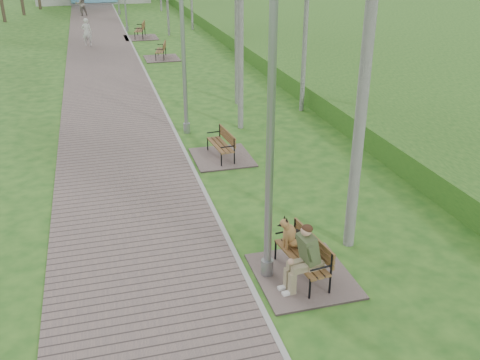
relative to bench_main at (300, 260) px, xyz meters
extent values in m
cube|color=#6B5A56|center=(-2.66, 17.11, -0.39)|extent=(3.50, 67.00, 0.04)
cube|color=#999993|center=(-0.91, 17.11, -0.38)|extent=(0.10, 67.00, 0.05)
cube|color=#5B9230|center=(11.09, 15.61, -0.41)|extent=(14.00, 70.00, 1.60)
cube|color=#6B5A56|center=(0.09, 0.04, -0.39)|extent=(1.68, 1.87, 0.04)
cube|color=brown|center=(0.04, 0.04, 0.01)|extent=(0.59, 1.44, 0.04)
cube|color=brown|center=(0.26, 0.07, 0.26)|extent=(0.21, 1.39, 0.31)
cube|color=#6B5A56|center=(0.02, 5.96, -0.39)|extent=(1.58, 1.75, 0.04)
cube|color=brown|center=(-0.03, 5.96, -0.01)|extent=(0.51, 1.34, 0.04)
cube|color=brown|center=(0.18, 5.98, 0.22)|extent=(0.15, 1.31, 0.29)
cube|color=#6B5A56|center=(0.20, 19.55, -0.39)|extent=(1.67, 1.86, 0.04)
cube|color=brown|center=(0.15, 19.55, 0.01)|extent=(0.71, 1.45, 0.04)
cube|color=brown|center=(0.37, 19.51, 0.26)|extent=(0.33, 1.37, 0.31)
cube|color=#6B5A56|center=(-0.19, 25.86, -0.39)|extent=(1.95, 2.16, 0.04)
cube|color=brown|center=(-0.24, 25.86, 0.08)|extent=(0.79, 1.69, 0.04)
cube|color=brown|center=(0.01, 25.81, 0.37)|extent=(0.36, 1.60, 0.36)
cylinder|color=gray|center=(-0.53, 0.25, -0.24)|extent=(0.22, 0.22, 0.34)
cylinder|color=gray|center=(-0.53, 0.25, 2.39)|extent=(0.13, 0.13, 5.60)
cylinder|color=gray|center=(-0.55, 8.28, -0.25)|extent=(0.21, 0.21, 0.32)
cylinder|color=gray|center=(-0.55, 8.28, 2.23)|extent=(0.13, 0.13, 5.29)
cylinder|color=gray|center=(-0.78, 28.60, -0.26)|extent=(0.20, 0.20, 0.29)
cylinder|color=gray|center=(-0.71, 37.09, -0.25)|extent=(0.22, 0.22, 0.33)
imported|color=silver|center=(-3.29, 24.01, 0.35)|extent=(0.62, 0.47, 1.52)
imported|color=gray|center=(-3.55, 36.83, 0.50)|extent=(1.08, 0.99, 1.81)
cylinder|color=silver|center=(1.20, 8.29, 3.20)|extent=(0.16, 0.16, 7.22)
camera|label=1|loc=(-3.16, -7.44, 5.22)|focal=40.00mm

